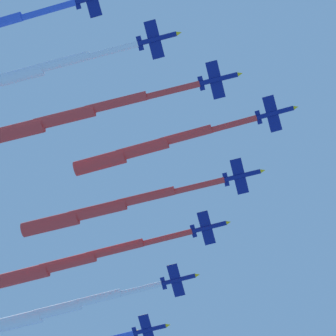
# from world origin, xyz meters

# --- Properties ---
(jet_lead) EXTENTS (21.54, 52.48, 4.23)m
(jet_lead) POSITION_xyz_m (-3.78, 5.92, 168.83)
(jet_lead) COLOR navy
(jet_port_inner) EXTENTS (21.98, 57.94, 4.22)m
(jet_port_inner) POSITION_xyz_m (11.17, 16.36, 166.03)
(jet_port_inner) COLOR navy
(jet_starboard_inner) EXTENTS (21.99, 58.74, 4.21)m
(jet_starboard_inner) POSITION_xyz_m (-11.87, 23.90, 164.89)
(jet_starboard_inner) COLOR navy
(jet_port_mid) EXTENTS (23.32, 59.35, 4.13)m
(jet_port_mid) POSITION_xyz_m (26.75, 24.15, 168.67)
(jet_port_mid) COLOR navy
(jet_starboard_mid) EXTENTS (20.99, 53.83, 4.15)m
(jet_starboard_mid) POSITION_xyz_m (-20.88, 34.58, 165.55)
(jet_starboard_mid) COLOR navy
(jet_port_outer) EXTENTS (21.29, 52.57, 4.17)m
(jet_port_outer) POSITION_xyz_m (40.10, 26.58, 168.71)
(jet_port_outer) COLOR navy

